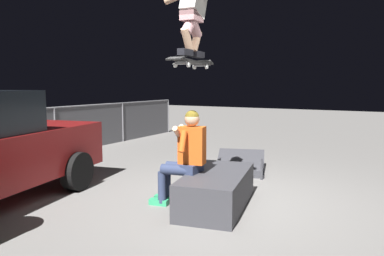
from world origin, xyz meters
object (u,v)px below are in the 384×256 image
at_px(skateboard, 192,62).
at_px(ledge_box_main, 217,190).
at_px(person_sitting_on_ledge, 185,153).
at_px(kicker_ramp, 240,167).
at_px(skater_airborne, 193,8).

bearing_deg(skateboard, ledge_box_main, -61.37).
relative_size(ledge_box_main, skateboard, 1.53).
bearing_deg(person_sitting_on_ledge, kicker_ramp, 2.65).
relative_size(person_sitting_on_ledge, skater_airborne, 1.16).
bearing_deg(skateboard, person_sitting_on_ledge, 92.91).
xyz_separation_m(skateboard, kicker_ramp, (2.26, 0.21, -1.85)).
distance_m(ledge_box_main, skater_airborne, 2.40).
bearing_deg(skater_airborne, ledge_box_main, -70.67).
height_order(skater_airborne, kicker_ramp, skater_airborne).
xyz_separation_m(person_sitting_on_ledge, skater_airborne, (0.06, -0.10, 1.89)).
distance_m(skateboard, skater_airborne, 0.69).
height_order(person_sitting_on_ledge, skateboard, skateboard).
bearing_deg(ledge_box_main, kicker_ramp, 13.60).
xyz_separation_m(ledge_box_main, skater_airborne, (-0.11, 0.30, 2.38)).
bearing_deg(ledge_box_main, skater_airborne, 109.33).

